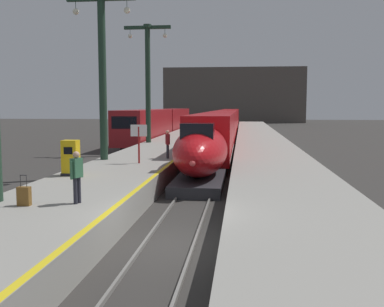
{
  "coord_description": "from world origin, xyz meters",
  "views": [
    {
      "loc": [
        2.13,
        -12.89,
        4.17
      ],
      "look_at": [
        -0.35,
        9.38,
        1.8
      ],
      "focal_mm": 41.86,
      "sensor_mm": 36.0,
      "label": 1
    }
  ],
  "objects": [
    {
      "name": "platform_left_safety_stripe",
      "position": [
        -1.77,
        24.75,
        1.05
      ],
      "size": [
        0.2,
        107.8,
        0.01
      ],
      "primitive_type": "cube",
      "color": "yellow",
      "rests_on": "platform_left"
    },
    {
      "name": "regional_train_adjacent",
      "position": [
        -8.1,
        43.48,
        2.13
      ],
      "size": [
        2.85,
        36.6,
        3.8
      ],
      "color": "maroon",
      "rests_on": "ground"
    },
    {
      "name": "rail_secondary_left",
      "position": [
        -8.85,
        27.5,
        0.06
      ],
      "size": [
        0.08,
        110.0,
        0.12
      ],
      "primitive_type": "cube",
      "color": "slate",
      "rests_on": "ground"
    },
    {
      "name": "terminus_back_wall",
      "position": [
        0.0,
        102.0,
        7.0
      ],
      "size": [
        36.0,
        2.0,
        14.0
      ],
      "primitive_type": "cube",
      "color": "#4C4742",
      "rests_on": "ground"
    },
    {
      "name": "rail_main_right",
      "position": [
        0.75,
        27.5,
        0.06
      ],
      "size": [
        0.08,
        110.0,
        0.12
      ],
      "primitive_type": "cube",
      "color": "slate",
      "rests_on": "ground"
    },
    {
      "name": "passenger_mid_platform",
      "position": [
        -2.28,
        13.52,
        2.04
      ],
      "size": [
        0.33,
        0.54,
        1.69
      ],
      "color": "#23232D",
      "rests_on": "platform_left"
    },
    {
      "name": "departure_info_board",
      "position": [
        -3.47,
        11.06,
        2.56
      ],
      "size": [
        0.9,
        0.1,
        2.12
      ],
      "color": "maroon",
      "rests_on": "platform_left"
    },
    {
      "name": "platform_right",
      "position": [
        4.05,
        24.75,
        0.53
      ],
      "size": [
        4.8,
        110.0,
        1.05
      ],
      "primitive_type": "cube",
      "color": "gray",
      "rests_on": "ground"
    },
    {
      "name": "highspeed_train_main",
      "position": [
        0.0,
        43.81,
        1.97
      ],
      "size": [
        2.92,
        76.48,
        3.6
      ],
      "color": "#B20F14",
      "rests_on": "ground"
    },
    {
      "name": "platform_left",
      "position": [
        -4.05,
        24.75,
        0.53
      ],
      "size": [
        4.8,
        110.0,
        1.05
      ],
      "primitive_type": "cube",
      "color": "gray",
      "rests_on": "ground"
    },
    {
      "name": "passenger_near_edge",
      "position": [
        -3.11,
        0.79,
        2.04
      ],
      "size": [
        0.34,
        0.54,
        1.69
      ],
      "color": "#23232D",
      "rests_on": "platform_left"
    },
    {
      "name": "ticket_machine_yellow",
      "position": [
        -5.55,
        6.47,
        1.79
      ],
      "size": [
        0.76,
        0.62,
        1.6
      ],
      "color": "yellow",
      "rests_on": "platform_left"
    },
    {
      "name": "station_column_far",
      "position": [
        -5.9,
        25.13,
        7.01
      ],
      "size": [
        4.0,
        0.68,
        10.0
      ],
      "color": "#1E3828",
      "rests_on": "platform_left"
    },
    {
      "name": "station_column_mid",
      "position": [
        -5.9,
        12.52,
        6.73
      ],
      "size": [
        4.0,
        0.68,
        9.47
      ],
      "color": "#1E3828",
      "rests_on": "platform_left"
    },
    {
      "name": "rolling_suitcase",
      "position": [
        -4.66,
        0.3,
        1.35
      ],
      "size": [
        0.4,
        0.22,
        0.98
      ],
      "color": "brown",
      "rests_on": "platform_left"
    },
    {
      "name": "ground_plane",
      "position": [
        0.0,
        0.0,
        0.0
      ],
      "size": [
        260.0,
        260.0,
        0.0
      ],
      "primitive_type": "plane",
      "color": "#33302D"
    },
    {
      "name": "rail_main_left",
      "position": [
        -0.75,
        27.5,
        0.06
      ],
      "size": [
        0.08,
        110.0,
        0.12
      ],
      "primitive_type": "cube",
      "color": "slate",
      "rests_on": "ground"
    },
    {
      "name": "rail_secondary_right",
      "position": [
        -7.35,
        27.5,
        0.06
      ],
      "size": [
        0.08,
        110.0,
        0.12
      ],
      "primitive_type": "cube",
      "color": "slate",
      "rests_on": "ground"
    }
  ]
}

